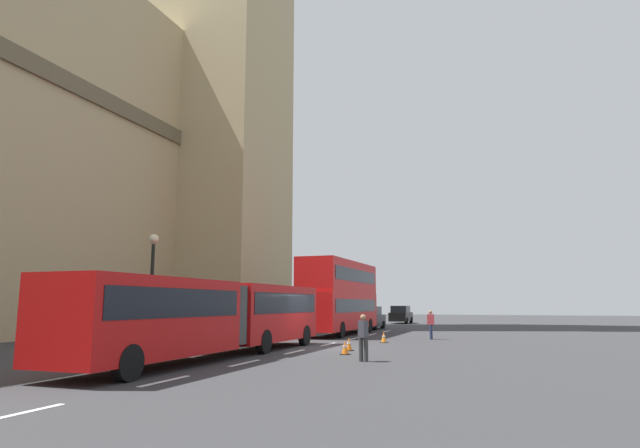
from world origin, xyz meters
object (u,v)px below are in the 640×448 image
(street_lamp, at_px, (152,282))
(articulated_bus, at_px, (217,312))
(traffic_cone_middle, at_px, (349,344))
(traffic_cone_west, at_px, (345,348))
(double_decker_bus, at_px, (340,294))
(pedestrian_by_kerb, at_px, (431,324))
(traffic_cone_east, at_px, (384,337))
(pedestrian_near_cones, at_px, (363,336))
(sedan_trailing, at_px, (401,315))
(sedan_lead, at_px, (369,318))

(street_lamp, bearing_deg, articulated_bus, -111.13)
(articulated_bus, bearing_deg, traffic_cone_middle, -41.45)
(traffic_cone_west, distance_m, traffic_cone_middle, 1.80)
(street_lamp, bearing_deg, traffic_cone_middle, -71.66)
(articulated_bus, xyz_separation_m, traffic_cone_middle, (4.58, -4.04, -1.46))
(traffic_cone_middle, bearing_deg, double_decker_bus, 19.24)
(pedestrian_by_kerb, bearing_deg, traffic_cone_west, 169.05)
(articulated_bus, xyz_separation_m, traffic_cone_east, (9.90, -4.42, -1.46))
(pedestrian_near_cones, xyz_separation_m, pedestrian_by_kerb, (12.94, -0.65, 0.00))
(double_decker_bus, height_order, sedan_trailing, double_decker_bus)
(sedan_lead, bearing_deg, traffic_cone_middle, -168.27)
(sedan_trailing, relative_size, traffic_cone_middle, 7.59)
(pedestrian_by_kerb, bearing_deg, sedan_trailing, 14.85)
(street_lamp, relative_size, pedestrian_near_cones, 3.12)
(sedan_lead, distance_m, sedan_trailing, 13.89)
(articulated_bus, distance_m, traffic_cone_west, 5.42)
(traffic_cone_east, bearing_deg, traffic_cone_west, 179.84)
(sedan_lead, distance_m, pedestrian_by_kerb, 12.54)
(traffic_cone_west, height_order, street_lamp, street_lamp)
(double_decker_bus, height_order, street_lamp, street_lamp)
(traffic_cone_east, distance_m, street_lamp, 12.41)
(street_lamp, bearing_deg, traffic_cone_east, -47.59)
(traffic_cone_middle, relative_size, pedestrian_by_kerb, 0.34)
(articulated_bus, relative_size, pedestrian_by_kerb, 9.44)
(sedan_lead, height_order, street_lamp, street_lamp)
(traffic_cone_west, distance_m, traffic_cone_east, 7.08)
(articulated_bus, bearing_deg, sedan_trailing, 0.11)
(sedan_trailing, bearing_deg, traffic_cone_west, -172.77)
(double_decker_bus, xyz_separation_m, sedan_trailing, (21.91, 0.07, -1.80))
(sedan_lead, bearing_deg, sedan_trailing, 0.18)
(articulated_bus, xyz_separation_m, sedan_lead, (24.18, 0.03, -0.83))
(sedan_trailing, relative_size, traffic_cone_west, 7.59)
(traffic_cone_west, bearing_deg, articulated_bus, 122.60)
(pedestrian_near_cones, bearing_deg, sedan_lead, 13.84)
(sedan_lead, bearing_deg, traffic_cone_east, -162.70)
(street_lamp, height_order, pedestrian_by_kerb, street_lamp)
(traffic_cone_west, distance_m, pedestrian_near_cones, 2.78)
(double_decker_bus, height_order, traffic_cone_middle, double_decker_bus)
(sedan_lead, bearing_deg, street_lamp, 168.71)
(double_decker_bus, relative_size, sedan_lead, 2.45)
(street_lamp, bearing_deg, sedan_trailing, -6.96)
(street_lamp, distance_m, pedestrian_near_cones, 10.61)
(traffic_cone_middle, bearing_deg, sedan_lead, 11.73)
(traffic_cone_west, bearing_deg, sedan_lead, 11.71)
(sedan_trailing, distance_m, street_lamp, 36.66)
(articulated_bus, bearing_deg, pedestrian_by_kerb, -25.66)
(articulated_bus, height_order, traffic_cone_middle, articulated_bus)
(pedestrian_by_kerb, bearing_deg, pedestrian_near_cones, 177.12)
(pedestrian_near_cones, relative_size, pedestrian_by_kerb, 1.00)
(double_decker_bus, xyz_separation_m, traffic_cone_east, (-6.27, -4.42, -2.43))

